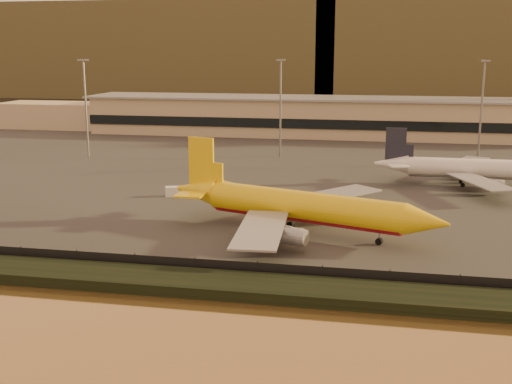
# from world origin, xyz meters

# --- Properties ---
(ground) EXTENTS (900.00, 900.00, 0.00)m
(ground) POSITION_xyz_m (0.00, 0.00, 0.00)
(ground) COLOR black
(ground) RESTS_ON ground
(embankment) EXTENTS (320.00, 7.00, 1.40)m
(embankment) POSITION_xyz_m (0.00, -17.00, 0.70)
(embankment) COLOR black
(embankment) RESTS_ON ground
(tarmac) EXTENTS (320.00, 220.00, 0.20)m
(tarmac) POSITION_xyz_m (0.00, 95.00, 0.10)
(tarmac) COLOR #2D2D2D
(tarmac) RESTS_ON ground
(perimeter_fence) EXTENTS (300.00, 0.05, 2.20)m
(perimeter_fence) POSITION_xyz_m (0.00, -13.00, 1.30)
(perimeter_fence) COLOR black
(perimeter_fence) RESTS_ON tarmac
(terminal_building) EXTENTS (202.00, 25.00, 12.60)m
(terminal_building) POSITION_xyz_m (-14.52, 125.55, 6.25)
(terminal_building) COLOR tan
(terminal_building) RESTS_ON tarmac
(apron_light_masts) EXTENTS (152.20, 12.20, 25.40)m
(apron_light_masts) POSITION_xyz_m (15.00, 75.00, 15.70)
(apron_light_masts) COLOR slate
(apron_light_masts) RESTS_ON tarmac
(distant_hills) EXTENTS (470.00, 160.00, 70.00)m
(distant_hills) POSITION_xyz_m (-20.74, 340.00, 31.39)
(distant_hills) COLOR brown
(distant_hills) RESTS_ON ground
(dhl_cargo_jet) EXTENTS (44.95, 42.84, 13.74)m
(dhl_cargo_jet) POSITION_xyz_m (4.35, 8.74, 4.30)
(dhl_cargo_jet) COLOR #E4BA0C
(dhl_cargo_jet) RESTS_ON tarmac
(white_narrowbody_jet) EXTENTS (40.82, 39.99, 11.76)m
(white_narrowbody_jet) POSITION_xyz_m (35.50, 50.85, 3.71)
(white_narrowbody_jet) COLOR silver
(white_narrowbody_jet) RESTS_ON tarmac
(gse_vehicle_yellow) EXTENTS (4.66, 2.28, 2.05)m
(gse_vehicle_yellow) POSITION_xyz_m (10.11, 23.35, 1.23)
(gse_vehicle_yellow) COLOR #E4BA0C
(gse_vehicle_yellow) RESTS_ON tarmac
(gse_vehicle_white) EXTENTS (4.51, 3.14, 1.86)m
(gse_vehicle_white) POSITION_xyz_m (-22.41, 29.48, 1.13)
(gse_vehicle_white) COLOR silver
(gse_vehicle_white) RESTS_ON tarmac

